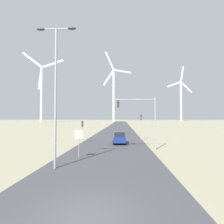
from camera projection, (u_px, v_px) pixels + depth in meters
ground_plane at (86, 215)px, 7.07m from camera, size 600.00×600.00×0.00m
road_surface at (118, 130)px, 54.97m from camera, size 10.00×240.00×0.01m
streetlamp at (56, 81)px, 13.88m from camera, size 3.24×0.32×11.20m
stop_sign_near at (79, 139)px, 17.16m from camera, size 0.81×0.07×2.69m
traffic_light_post_near_left at (82, 127)px, 28.04m from camera, size 0.28×0.34×3.43m
traffic_light_post_near_right at (141, 122)px, 30.74m from camera, size 0.28×0.34×4.49m
traffic_light_mast_overhead at (140, 112)px, 21.83m from camera, size 5.49×0.34×6.50m
car_approaching at (119, 138)px, 26.62m from camera, size 1.93×4.16×1.83m
wind_turbine_far_left at (42, 88)px, 155.08m from camera, size 33.83×10.56×61.47m
wind_turbine_left at (114, 90)px, 178.22m from camera, size 28.81×12.73×70.73m
wind_turbine_center at (181, 97)px, 195.93m from camera, size 30.56×8.28×61.86m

